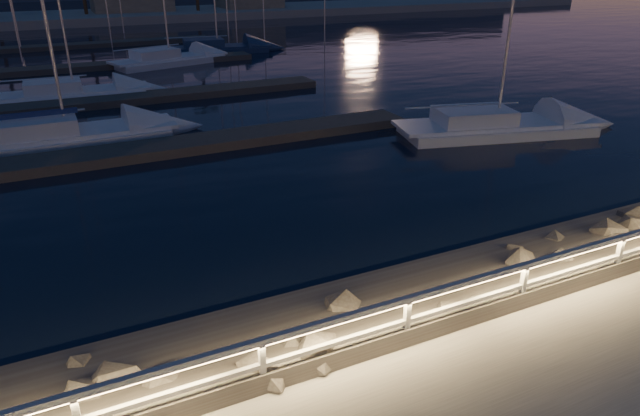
{
  "coord_description": "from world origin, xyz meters",
  "views": [
    {
      "loc": [
        -4.58,
        -7.59,
        7.0
      ],
      "look_at": [
        1.06,
        4.0,
        1.31
      ],
      "focal_mm": 32.0,
      "sensor_mm": 36.0,
      "label": 1
    }
  ],
  "objects_px": {
    "sailboat_c": "(61,135)",
    "sailboat_k": "(167,59)",
    "sailboat_g": "(70,93)",
    "sailboat_l": "(215,48)",
    "sailboat_d": "(492,125)",
    "guard_rail": "(359,323)"
  },
  "relations": [
    {
      "from": "guard_rail",
      "to": "sailboat_c",
      "type": "distance_m",
      "value": 19.46
    },
    {
      "from": "sailboat_d",
      "to": "sailboat_l",
      "type": "relative_size",
      "value": 1.05
    },
    {
      "from": "guard_rail",
      "to": "sailboat_d",
      "type": "distance_m",
      "value": 18.47
    },
    {
      "from": "sailboat_d",
      "to": "sailboat_k",
      "type": "bearing_deg",
      "value": 125.03
    },
    {
      "from": "sailboat_g",
      "to": "sailboat_k",
      "type": "height_order",
      "value": "sailboat_k"
    },
    {
      "from": "guard_rail",
      "to": "sailboat_c",
      "type": "relative_size",
      "value": 2.81
    },
    {
      "from": "sailboat_l",
      "to": "sailboat_d",
      "type": "bearing_deg",
      "value": -74.07
    },
    {
      "from": "sailboat_k",
      "to": "sailboat_l",
      "type": "xyz_separation_m",
      "value": [
        5.03,
        4.32,
        -0.02
      ]
    },
    {
      "from": "sailboat_c",
      "to": "sailboat_l",
      "type": "distance_m",
      "value": 26.5
    },
    {
      "from": "sailboat_k",
      "to": "sailboat_l",
      "type": "bearing_deg",
      "value": 24.29
    },
    {
      "from": "sailboat_c",
      "to": "sailboat_l",
      "type": "xyz_separation_m",
      "value": [
        13.59,
        22.74,
        -0.03
      ]
    },
    {
      "from": "guard_rail",
      "to": "sailboat_c",
      "type": "bearing_deg",
      "value": 102.43
    },
    {
      "from": "sailboat_c",
      "to": "sailboat_g",
      "type": "bearing_deg",
      "value": 83.29
    },
    {
      "from": "sailboat_c",
      "to": "sailboat_k",
      "type": "height_order",
      "value": "sailboat_c"
    },
    {
      "from": "sailboat_k",
      "to": "sailboat_d",
      "type": "bearing_deg",
      "value": -85.66
    },
    {
      "from": "guard_rail",
      "to": "sailboat_l",
      "type": "xyz_separation_m",
      "value": [
        9.41,
        41.73,
        -0.93
      ]
    },
    {
      "from": "sailboat_g",
      "to": "sailboat_l",
      "type": "bearing_deg",
      "value": 48.95
    },
    {
      "from": "guard_rail",
      "to": "sailboat_g",
      "type": "bearing_deg",
      "value": 96.42
    },
    {
      "from": "sailboat_d",
      "to": "guard_rail",
      "type": "bearing_deg",
      "value": -124.81
    },
    {
      "from": "guard_rail",
      "to": "sailboat_c",
      "type": "xyz_separation_m",
      "value": [
        -4.18,
        18.98,
        -0.9
      ]
    },
    {
      "from": "sailboat_d",
      "to": "sailboat_k",
      "type": "height_order",
      "value": "sailboat_d"
    },
    {
      "from": "guard_rail",
      "to": "sailboat_l",
      "type": "height_order",
      "value": "sailboat_l"
    }
  ]
}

